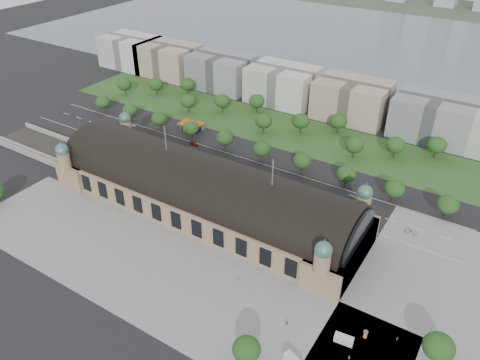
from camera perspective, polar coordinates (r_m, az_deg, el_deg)
The scene contains 62 objects.
ground at distance 218.73m, azimuth -4.37°, elevation -3.56°, with size 900.00×900.00×0.00m, color black.
station at distance 212.88m, azimuth -4.49°, elevation -1.32°, with size 150.00×48.40×44.30m.
track_cutting at distance 288.08m, azimuth -22.67°, elevation 3.48°, with size 70.00×24.00×3.10m.
plaza_south at distance 188.06m, azimuth -9.89°, elevation -11.16°, with size 190.00×48.00×0.12m, color gray.
plaza_east at distance 190.08m, azimuth 22.36°, elevation -13.10°, with size 56.00×100.00×0.12m, color gray.
road_slab at distance 254.33m, azimuth -2.99°, elevation 2.10°, with size 260.00×26.00×0.10m, color black.
grass_belt at distance 293.37m, azimuth 4.00°, elevation 6.42°, with size 300.00×45.00×0.10m, color #2E5321.
petrol_station at distance 290.29m, azimuth -5.44°, elevation 6.70°, with size 14.00×13.00×5.05m.
lake at distance 469.33m, azimuth 18.33°, elevation 14.99°, with size 700.00×320.00×0.08m, color slate.
far_shore at distance 660.00m, azimuth 23.52°, elevation 18.73°, with size 700.00×120.00×0.14m, color #44513D.
office_0 at distance 407.03m, azimuth -13.13°, elevation 15.01°, with size 45.00×32.00×24.00m, color beige.
office_1 at distance 380.79m, azimuth -8.65°, elevation 14.29°, with size 45.00×32.00×24.00m, color tan.
office_2 at distance 351.66m, azimuth -2.21°, elevation 13.10°, with size 45.00×32.00×24.00m, color gray.
office_3 at distance 327.61m, azimuth 5.19°, elevation 11.51°, with size 45.00×32.00×24.00m, color beige.
office_4 at distance 309.82m, azimuth 13.50°, elevation 9.48°, with size 45.00×32.00×24.00m, color tan.
office_5 at distance 299.42m, azimuth 22.47°, elevation 7.05°, with size 45.00×32.00×24.00m, color gray.
tree_row_0 at distance 322.62m, azimuth -16.37°, elevation 9.10°, with size 9.60×9.60×11.52m.
tree_row_1 at distance 306.11m, azimuth -13.26°, elevation 8.29°, with size 9.60×9.60×11.52m.
tree_row_2 at distance 290.63m, azimuth -9.83°, elevation 7.37°, with size 9.60×9.60×11.52m.
tree_row_3 at distance 276.38m, azimuth -6.04°, elevation 6.32°, with size 9.60×9.60×11.52m.
tree_row_4 at distance 263.55m, azimuth -1.88°, elevation 5.13°, with size 9.60×9.60×11.52m.
tree_row_5 at distance 252.35m, azimuth 2.66°, elevation 3.79°, with size 9.60×9.60×11.52m.
tree_row_6 at distance 243.01m, azimuth 7.56°, elevation 2.31°, with size 9.60×9.60×11.52m.
tree_row_7 at distance 235.75m, azimuth 12.81°, elevation 0.71°, with size 9.60×9.60×11.52m.
tree_row_8 at distance 230.78m, azimuth 18.32°, elevation -0.98°, with size 9.60×9.60×11.52m.
tree_row_9 at distance 228.23m, azimuth 24.03°, elevation -2.71°, with size 9.60×9.60×11.52m.
tree_belt_0 at distance 348.00m, azimuth -13.94°, elevation 11.27°, with size 10.40×10.40×12.48m.
tree_belt_1 at distance 343.38m, azimuth -10.22°, elevation 11.42°, with size 10.40×10.40×12.48m.
tree_belt_2 at distance 340.19m, azimuth -6.42°, elevation 11.53°, with size 10.40×10.40×12.48m.
tree_belt_3 at distance 311.73m, azimuth -6.35°, elevation 9.54°, with size 10.40×10.40×12.48m.
tree_belt_4 at distance 310.08m, azimuth -2.16°, elevation 9.59°, with size 10.40×10.40×12.48m.
tree_belt_5 at distance 310.05m, azimuth 2.05°, elevation 9.59°, with size 10.40×10.40×12.48m.
tree_belt_6 at distance 282.40m, azimuth 2.90°, elevation 7.19°, with size 10.40×10.40×12.48m.
tree_belt_7 at distance 284.41m, azimuth 7.46°, elevation 7.14°, with size 10.40×10.40×12.48m.
tree_belt_8 at distance 288.16m, azimuth 11.93°, elevation 7.05°, with size 10.40×10.40×12.48m.
tree_belt_9 at distance 262.34m, azimuth 13.79°, elevation 4.16°, with size 10.40×10.40×12.48m.
tree_belt_10 at distance 268.56m, azimuth 18.46°, elevation 4.07°, with size 10.40×10.40×12.48m.
tree_belt_11 at distance 276.48m, azimuth 22.89°, elevation 3.95°, with size 10.40×10.40×12.48m.
tree_plaza_ne at distance 164.87m, azimuth 23.07°, elevation -18.20°, with size 10.00×10.00×11.69m.
tree_plaza_s at distance 153.31m, azimuth 0.80°, elevation -19.91°, with size 9.00×9.00×10.64m.
traffic_car_0 at distance 305.69m, azimuth -17.57°, elevation 6.21°, with size 1.87×4.65×1.58m, color silver.
traffic_car_1 at distance 304.45m, azimuth -15.55°, elevation 6.42°, with size 1.48×4.24×1.40m, color #979AA0.
traffic_car_3 at distance 272.76m, azimuth -5.61°, elevation 4.41°, with size 2.23×5.48×1.59m, color maroon.
traffic_car_4 at distance 241.49m, azimuth 1.59°, elevation 0.57°, with size 1.87×4.64×1.58m, color #182543.
traffic_car_5 at distance 232.01m, azimuth 13.45°, elevation -1.94°, with size 1.36×3.91×1.29m, color slate.
traffic_car_6 at distance 216.84m, azimuth 20.12°, elevation -5.91°, with size 2.46×5.34×1.49m, color silver.
parked_car_0 at distance 274.41m, azimuth -14.27°, elevation 3.67°, with size 1.58×4.53×1.49m, color black.
parked_car_1 at distance 265.42m, azimuth -11.79°, elevation 2.98°, with size 2.40×5.21×1.45m, color maroon.
parked_car_2 at distance 263.69m, azimuth -11.70°, elevation 2.77°, with size 1.86×4.58×1.33m, color #1B2B4D.
parked_car_3 at distance 261.35m, azimuth -9.84°, elevation 2.69°, with size 1.51×3.74×1.27m, color slate.
parked_car_4 at distance 260.34m, azimuth -10.68°, elevation 2.50°, with size 1.64×4.70×1.55m, color silver.
parked_car_5 at distance 261.08m, azimuth -11.04°, elevation 2.56°, with size 2.65×5.76×1.60m, color #97989F.
parked_car_6 at distance 255.98m, azimuth -9.16°, elevation 2.12°, with size 2.27×5.58×1.62m, color black.
bus_west at distance 247.26m, azimuth -3.03°, elevation 1.61°, with size 2.88×12.32×3.43m, color red.
bus_mid at distance 228.00m, azimuth 5.27°, elevation -1.46°, with size 2.68×11.45×3.19m, color silver.
bus_east at distance 229.89m, azimuth 5.05°, elevation -1.05°, with size 3.14×13.41×3.74m, color #BBB8AD.
van_east at distance 166.12m, azimuth 12.42°, elevation -18.43°, with size 6.49×3.17×2.71m.
advertising_column at distance 168.85m, azimuth 15.04°, elevation -17.70°, with size 1.55×1.55×2.94m.
pedestrian_0 at distance 181.51m, azimuth -0.25°, elevation -12.13°, with size 0.81×0.46×1.65m, color gray.
pedestrian_1 at distance 168.16m, azimuth 5.75°, elevation -16.95°, with size 0.71×0.46×1.94m, color gray.
pedestrian_2 at distance 171.37m, azimuth 18.62°, elevation -17.82°, with size 0.95×0.55×1.97m, color gray.
pedestrian_5 at distance 162.84m, azimuth 13.17°, elevation -20.27°, with size 0.77×0.44×1.57m, color gray.
Camera 1 is at (108.37, -140.31, 128.11)m, focal length 35.00 mm.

